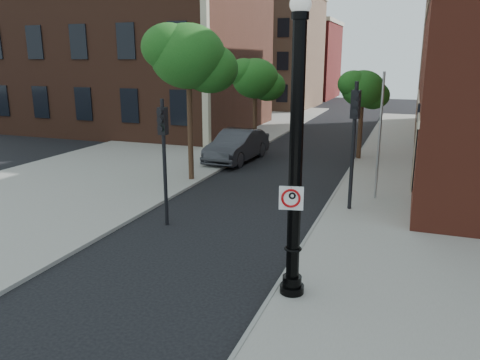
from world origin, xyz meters
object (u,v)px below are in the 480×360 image
at_px(lamppost, 295,169).
at_px(traffic_signal_right, 354,126).
at_px(no_parking_sign, 291,198).
at_px(parked_car, 237,146).
at_px(traffic_signal_left, 163,142).

relative_size(lamppost, traffic_signal_right, 1.44).
xyz_separation_m(lamppost, traffic_signal_right, (0.42, 6.90, 0.05)).
bearing_deg(no_parking_sign, parked_car, 103.00).
xyz_separation_m(lamppost, no_parking_sign, (-0.03, -0.17, -0.63)).
relative_size(parked_car, traffic_signal_right, 1.11).
bearing_deg(traffic_signal_left, traffic_signal_right, 33.73).
distance_m(lamppost, traffic_signal_left, 6.16).
distance_m(lamppost, parked_car, 15.33).
bearing_deg(lamppost, parked_car, 115.48).
distance_m(no_parking_sign, traffic_signal_left, 6.22).
bearing_deg(parked_car, no_parking_sign, -61.30).
distance_m(lamppost, traffic_signal_right, 6.92).
xyz_separation_m(parked_car, traffic_signal_left, (1.36, -10.35, 1.99)).
relative_size(no_parking_sign, parked_car, 0.10).
xyz_separation_m(traffic_signal_left, traffic_signal_right, (5.59, 3.57, 0.32)).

